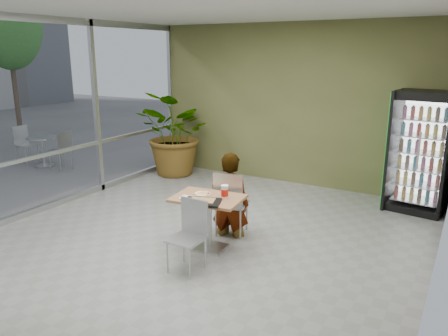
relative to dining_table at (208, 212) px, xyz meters
The scene contains 13 objects.
ground 0.59m from the dining_table, 167.78° to the left, with size 7.00×7.00×0.00m, color gray.
room_envelope 1.09m from the dining_table, 167.78° to the left, with size 6.00×7.00×3.20m, color beige, non-canonical shape.
storefront_frame 3.42m from the dining_table, behind, with size 0.10×7.00×3.20m, color #A9ABAE, non-canonical shape.
dining_table is the anchor object (origin of this frame).
chair_far 0.53m from the dining_table, 85.97° to the left, with size 0.52×0.52×0.98m.
chair_near 0.59m from the dining_table, 79.86° to the right, with size 0.40×0.40×0.88m.
seated_woman 0.58m from the dining_table, 88.51° to the left, with size 0.57×0.37×1.55m, color black.
pizza_plate 0.27m from the dining_table, 153.90° to the left, with size 0.30×0.22×0.03m.
soda_cup 0.38m from the dining_table, 17.12° to the left, with size 0.10×0.10×0.18m.
napkin_stack 0.37m from the dining_table, 135.46° to the right, with size 0.16×0.16×0.02m, color white.
cafeteria_tray 0.34m from the dining_table, 75.30° to the right, with size 0.46×0.34×0.03m, color black.
beverage_fridge 3.85m from the dining_table, 53.91° to the left, with size 1.01×0.82×2.02m.
potted_plant 3.86m from the dining_table, 132.03° to the left, with size 1.65×1.43×1.83m, color #27632D.
Camera 1 is at (3.21, -4.75, 2.63)m, focal length 35.00 mm.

